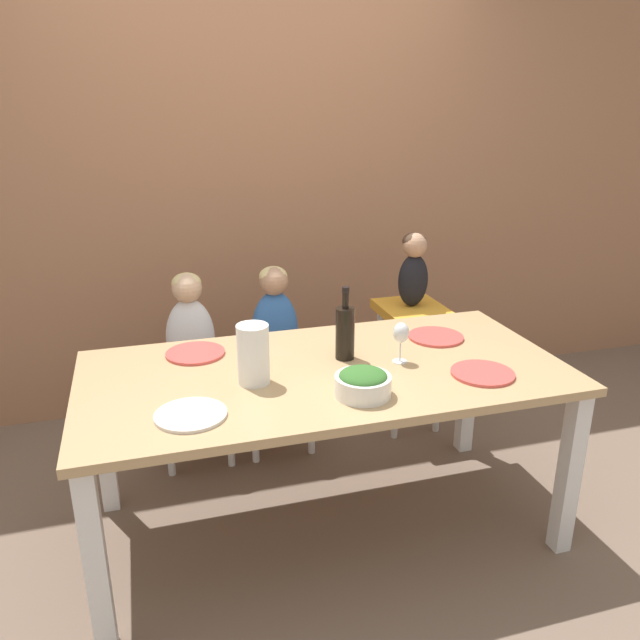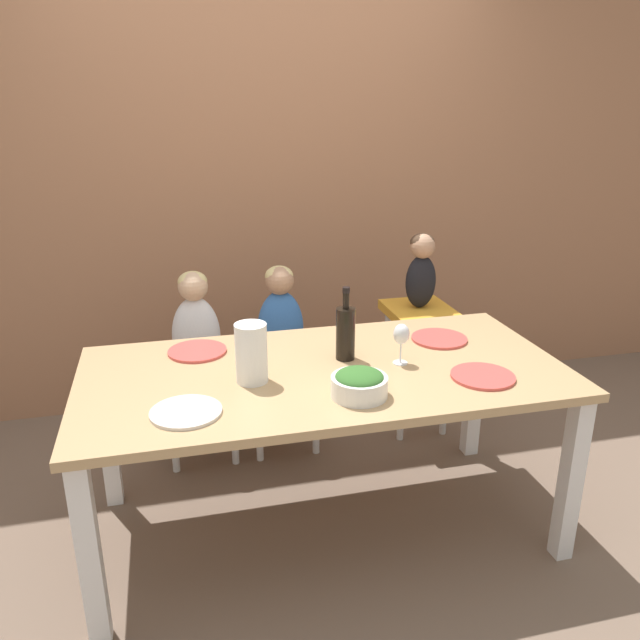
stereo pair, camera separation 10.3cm
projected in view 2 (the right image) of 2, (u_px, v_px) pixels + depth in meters
name	position (u px, v px, depth m)	size (l,w,h in m)	color
ground_plane	(324.00, 526.00, 2.71)	(14.00, 14.00, 0.00)	#705B4C
wall_back	(264.00, 174.00, 3.52)	(10.00, 0.06, 2.70)	#9E6B4C
dining_table	(324.00, 388.00, 2.49)	(1.90, 0.93, 0.75)	tan
chair_far_left	(200.00, 386.00, 3.15)	(0.39, 0.43, 0.45)	silver
chair_far_center	(282.00, 378.00, 3.25)	(0.39, 0.43, 0.45)	silver
chair_right_highchair	(418.00, 334.00, 3.36)	(0.33, 0.37, 0.71)	silver
person_child_left	(196.00, 324.00, 3.04)	(0.23, 0.16, 0.53)	silver
person_child_center	(280.00, 317.00, 3.13)	(0.23, 0.16, 0.53)	#3366B2
person_baby_right	(421.00, 267.00, 3.23)	(0.16, 0.13, 0.39)	black
wine_bottle	(346.00, 332.00, 2.52)	(0.08, 0.08, 0.30)	black
paper_towel_roll	(251.00, 353.00, 2.31)	(0.12, 0.12, 0.23)	white
wine_glass_near	(401.00, 335.00, 2.47)	(0.06, 0.06, 0.17)	white
salad_bowl_large	(359.00, 383.00, 2.22)	(0.20, 0.20, 0.10)	white
dinner_plate_front_left	(186.00, 412.00, 2.11)	(0.24, 0.24, 0.01)	silver
dinner_plate_back_left	(197.00, 351.00, 2.61)	(0.24, 0.24, 0.01)	#D14C47
dinner_plate_back_right	(439.00, 339.00, 2.75)	(0.24, 0.24, 0.01)	#D14C47
dinner_plate_front_right	(483.00, 376.00, 2.38)	(0.24, 0.24, 0.01)	#D14C47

